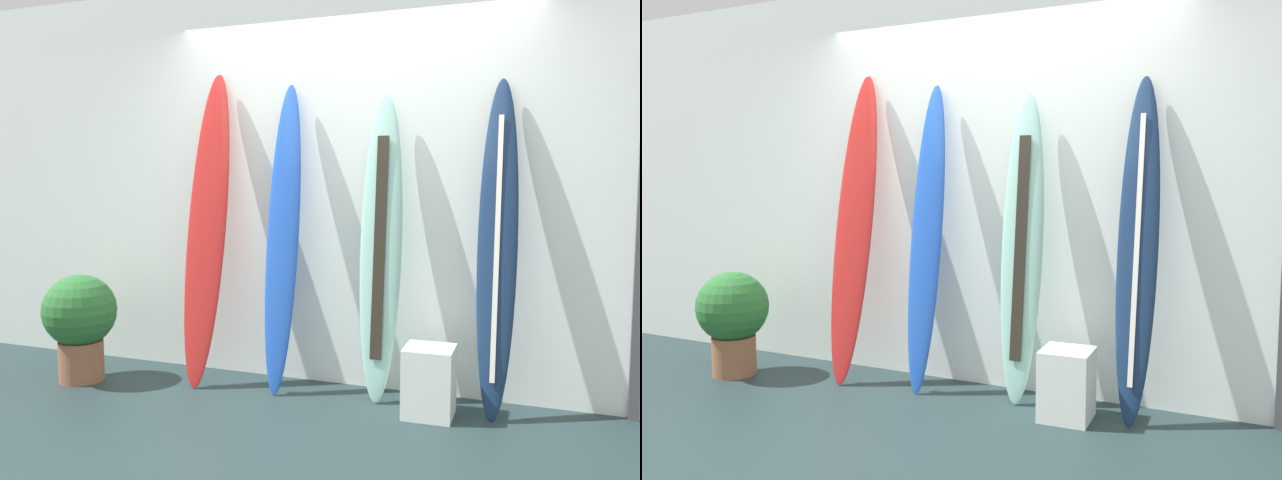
% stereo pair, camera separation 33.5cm
% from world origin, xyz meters
% --- Properties ---
extents(ground, '(8.00, 8.00, 0.04)m').
position_xyz_m(ground, '(0.00, 0.00, -0.02)').
color(ground, '#203132').
extents(wall_back, '(7.20, 0.20, 2.80)m').
position_xyz_m(wall_back, '(0.00, 1.30, 1.40)').
color(wall_back, white).
rests_on(wall_back, ground).
extents(surfboard_crimson, '(0.31, 0.48, 2.17)m').
position_xyz_m(surfboard_crimson, '(-0.94, 0.94, 1.07)').
color(surfboard_crimson, red).
rests_on(surfboard_crimson, ground).
extents(surfboard_cobalt, '(0.24, 0.41, 2.06)m').
position_xyz_m(surfboard_cobalt, '(-0.38, 0.97, 1.01)').
color(surfboard_cobalt, blue).
rests_on(surfboard_cobalt, ground).
extents(surfboard_seafoam, '(0.28, 0.32, 1.97)m').
position_xyz_m(surfboard_seafoam, '(0.29, 1.01, 0.99)').
color(surfboard_seafoam, '#8BC1B3').
rests_on(surfboard_seafoam, ground).
extents(surfboard_navy, '(0.25, 0.41, 2.03)m').
position_xyz_m(surfboard_navy, '(1.01, 0.98, 1.02)').
color(surfboard_navy, '#172C4D').
rests_on(surfboard_navy, ground).
extents(display_block_left, '(0.30, 0.30, 0.42)m').
position_xyz_m(display_block_left, '(0.65, 0.81, 0.21)').
color(display_block_left, white).
rests_on(display_block_left, ground).
extents(potted_plant, '(0.51, 0.51, 0.76)m').
position_xyz_m(potted_plant, '(-1.78, 0.61, 0.44)').
color(potted_plant, brown).
rests_on(potted_plant, ground).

